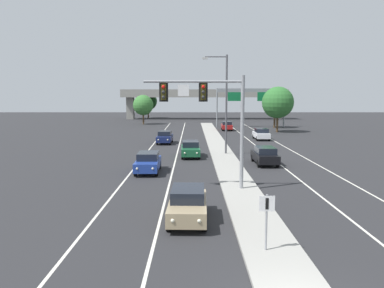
% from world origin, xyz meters
% --- Properties ---
extents(median_island, '(2.40, 110.00, 0.15)m').
position_xyz_m(median_island, '(0.00, 18.00, 0.07)').
color(median_island, '#9E9B93').
rests_on(median_island, ground).
extents(lane_stripe_oncoming_center, '(0.14, 100.00, 0.01)m').
position_xyz_m(lane_stripe_oncoming_center, '(-4.70, 25.00, 0.00)').
color(lane_stripe_oncoming_center, silver).
rests_on(lane_stripe_oncoming_center, ground).
extents(lane_stripe_receding_center, '(0.14, 100.00, 0.01)m').
position_xyz_m(lane_stripe_receding_center, '(4.70, 25.00, 0.00)').
color(lane_stripe_receding_center, silver).
rests_on(lane_stripe_receding_center, ground).
extents(edge_stripe_left, '(0.14, 100.00, 0.01)m').
position_xyz_m(edge_stripe_left, '(-8.00, 25.00, 0.00)').
color(edge_stripe_left, silver).
rests_on(edge_stripe_left, ground).
extents(edge_stripe_right, '(0.14, 100.00, 0.01)m').
position_xyz_m(edge_stripe_right, '(8.00, 25.00, 0.00)').
color(edge_stripe_right, silver).
rests_on(edge_stripe_right, ground).
extents(overhead_signal_mast, '(6.31, 0.44, 7.20)m').
position_xyz_m(overhead_signal_mast, '(-1.92, 13.95, 5.29)').
color(overhead_signal_mast, gray).
rests_on(overhead_signal_mast, median_island).
extents(median_sign_post, '(0.60, 0.10, 2.20)m').
position_xyz_m(median_sign_post, '(-0.27, 4.07, 1.59)').
color(median_sign_post, gray).
rests_on(median_sign_post, median_island).
extents(street_lamp_median, '(2.58, 0.28, 10.00)m').
position_xyz_m(street_lamp_median, '(0.14, 28.79, 5.79)').
color(street_lamp_median, '#4C4C51').
rests_on(street_lamp_median, median_island).
extents(car_oncoming_tan, '(1.92, 4.51, 1.58)m').
position_xyz_m(car_oncoming_tan, '(-3.33, 8.07, 0.82)').
color(car_oncoming_tan, tan).
rests_on(car_oncoming_tan, ground).
extents(car_oncoming_blue, '(1.86, 4.48, 1.58)m').
position_xyz_m(car_oncoming_blue, '(-6.64, 19.84, 0.82)').
color(car_oncoming_blue, navy).
rests_on(car_oncoming_blue, ground).
extents(car_oncoming_green, '(1.90, 4.50, 1.58)m').
position_xyz_m(car_oncoming_green, '(-3.28, 27.48, 0.82)').
color(car_oncoming_green, '#195633').
rests_on(car_oncoming_green, ground).
extents(car_oncoming_navy, '(1.92, 4.51, 1.58)m').
position_xyz_m(car_oncoming_navy, '(-6.61, 38.28, 0.82)').
color(car_oncoming_navy, '#141E4C').
rests_on(car_oncoming_navy, ground).
extents(car_receding_black, '(1.87, 4.49, 1.58)m').
position_xyz_m(car_receding_black, '(3.35, 23.31, 0.82)').
color(car_receding_black, black).
rests_on(car_receding_black, ground).
extents(car_receding_white, '(1.83, 4.47, 1.58)m').
position_xyz_m(car_receding_white, '(6.49, 42.35, 0.82)').
color(car_receding_white, silver).
rests_on(car_receding_white, ground).
extents(car_receding_red, '(1.91, 4.51, 1.58)m').
position_xyz_m(car_receding_red, '(3.01, 56.71, 0.82)').
color(car_receding_red, maroon).
rests_on(car_receding_red, ground).
extents(highway_sign_gantry, '(13.28, 0.42, 7.50)m').
position_xyz_m(highway_sign_gantry, '(8.20, 63.59, 6.16)').
color(highway_sign_gantry, gray).
rests_on(highway_sign_gantry, ground).
extents(overpass_bridge, '(42.40, 6.40, 7.65)m').
position_xyz_m(overpass_bridge, '(0.00, 89.01, 5.78)').
color(overpass_bridge, gray).
rests_on(overpass_bridge, ground).
extents(tree_far_right_a, '(4.32, 4.32, 6.25)m').
position_xyz_m(tree_far_right_a, '(12.53, 61.81, 4.08)').
color(tree_far_right_a, '#4C3823').
rests_on(tree_far_right_a, ground).
extents(tree_far_left_b, '(4.32, 4.32, 6.25)m').
position_xyz_m(tree_far_left_b, '(-13.50, 70.77, 4.08)').
color(tree_far_left_b, '#4C3823').
rests_on(tree_far_left_b, ground).
extents(tree_far_left_c, '(4.84, 4.84, 7.01)m').
position_xyz_m(tree_far_left_c, '(-15.06, 93.49, 4.58)').
color(tree_far_left_c, '#4C3823').
rests_on(tree_far_left_c, ground).
extents(tree_far_right_b, '(5.24, 5.24, 7.58)m').
position_xyz_m(tree_far_right_b, '(11.11, 53.16, 4.95)').
color(tree_far_right_b, '#4C3823').
rests_on(tree_far_right_b, ground).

